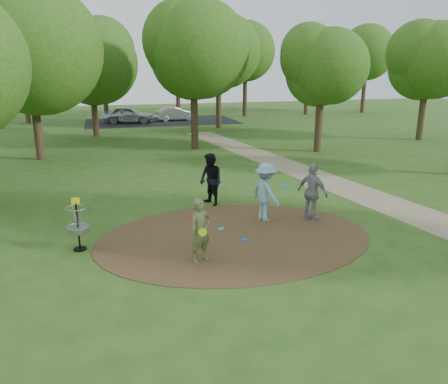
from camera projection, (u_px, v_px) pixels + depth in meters
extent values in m
plane|color=#2D5119|center=(235.00, 237.00, 13.28)|extent=(100.00, 100.00, 0.00)
cylinder|color=#47301C|center=(235.00, 237.00, 13.28)|extent=(8.40, 8.40, 0.02)
cube|color=#8C7A5B|center=(380.00, 201.00, 16.83)|extent=(7.55, 39.89, 0.01)
cube|color=black|center=(162.00, 121.00, 41.54)|extent=(14.00, 8.00, 0.01)
imported|color=#616A3D|center=(200.00, 231.00, 11.42)|extent=(0.75, 0.64, 1.73)
cylinder|color=yellow|center=(203.00, 232.00, 11.18)|extent=(0.22, 0.10, 0.22)
imported|color=#83B5C4|center=(266.00, 192.00, 14.47)|extent=(1.07, 1.43, 1.97)
cylinder|color=#0C8CD9|center=(285.00, 186.00, 14.58)|extent=(0.28, 0.28, 0.08)
imported|color=black|center=(211.00, 180.00, 16.12)|extent=(1.05, 1.16, 1.95)
cylinder|color=#0C12D7|center=(218.00, 182.00, 16.23)|extent=(0.23, 0.13, 0.22)
imported|color=gray|center=(312.00, 193.00, 14.47)|extent=(0.96, 1.23, 1.95)
cylinder|color=silver|center=(307.00, 185.00, 14.34)|extent=(0.22, 0.06, 0.22)
cylinder|color=#17BDA5|center=(221.00, 229.00, 13.89)|extent=(0.22, 0.22, 0.02)
cylinder|color=blue|center=(245.00, 240.00, 13.01)|extent=(0.22, 0.22, 0.02)
cylinder|color=red|center=(188.00, 216.00, 15.05)|extent=(0.22, 0.22, 0.02)
imported|color=#B3B5BB|center=(128.00, 115.00, 40.01)|extent=(4.79, 2.62, 1.54)
imported|color=#9EA0A6|center=(175.00, 114.00, 41.80)|extent=(4.03, 1.87, 1.28)
cylinder|color=black|center=(78.00, 227.00, 12.19)|extent=(0.05, 0.05, 1.35)
cylinder|color=black|center=(80.00, 249.00, 12.37)|extent=(0.36, 0.36, 0.04)
cylinder|color=gray|center=(78.00, 229.00, 12.20)|extent=(0.60, 0.60, 0.16)
torus|color=gray|center=(78.00, 226.00, 12.18)|extent=(0.63, 0.63, 0.03)
torus|color=gray|center=(76.00, 208.00, 12.03)|extent=(0.58, 0.58, 0.02)
cube|color=yellow|center=(75.00, 201.00, 11.97)|extent=(0.22, 0.02, 0.18)
cylinder|color=#332316|center=(37.00, 125.00, 23.86)|extent=(0.44, 0.44, 3.80)
sphere|color=#2C4E14|center=(29.00, 53.00, 22.81)|extent=(6.83, 6.83, 6.83)
cylinder|color=#332316|center=(194.00, 115.00, 27.09)|extent=(0.44, 0.44, 4.18)
sphere|color=#2C4E14|center=(193.00, 53.00, 26.07)|extent=(5.81, 5.81, 5.81)
cylinder|color=#332316|center=(319.00, 122.00, 26.24)|extent=(0.44, 0.44, 3.61)
sphere|color=#2C4E14|center=(322.00, 70.00, 25.40)|extent=(4.37, 4.37, 4.37)
cylinder|color=#332316|center=(95.00, 113.00, 32.09)|extent=(0.44, 0.44, 3.42)
sphere|color=#2C4E14|center=(91.00, 66.00, 31.18)|extent=(5.83, 5.83, 5.83)
cylinder|color=#332316|center=(219.00, 102.00, 36.44)|extent=(0.44, 0.44, 4.37)
sphere|color=#2C4E14|center=(218.00, 54.00, 35.38)|extent=(5.92, 5.92, 5.92)
cylinder|color=#332316|center=(422.00, 113.00, 30.42)|extent=(0.44, 0.44, 3.80)
sphere|color=#2C4E14|center=(428.00, 63.00, 29.51)|extent=(5.12, 5.12, 5.12)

